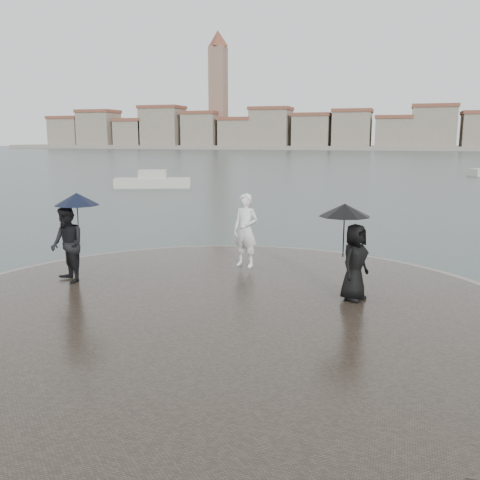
% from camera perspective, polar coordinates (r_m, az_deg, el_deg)
% --- Properties ---
extents(ground, '(400.00, 400.00, 0.00)m').
position_cam_1_polar(ground, '(7.70, -10.93, -17.30)').
color(ground, '#2B3835').
rests_on(ground, ground).
extents(kerb_ring, '(12.50, 12.50, 0.32)m').
position_cam_1_polar(kerb_ring, '(10.59, -2.06, -8.15)').
color(kerb_ring, gray).
rests_on(kerb_ring, ground).
extents(quay_tip, '(11.90, 11.90, 0.36)m').
position_cam_1_polar(quay_tip, '(10.58, -2.06, -8.04)').
color(quay_tip, '#2D261E').
rests_on(quay_tip, ground).
extents(statue, '(0.77, 0.60, 1.87)m').
position_cam_1_polar(statue, '(13.57, 0.60, 1.05)').
color(statue, white).
rests_on(statue, quay_tip).
extents(visitor_left, '(1.29, 1.11, 2.04)m').
position_cam_1_polar(visitor_left, '(12.67, -17.74, 0.60)').
color(visitor_left, black).
rests_on(visitor_left, quay_tip).
extents(visitor_right, '(1.16, 1.07, 1.95)m').
position_cam_1_polar(visitor_right, '(10.97, 11.80, -0.55)').
color(visitor_right, black).
rests_on(visitor_right, quay_tip).
extents(far_skyline, '(260.00, 20.00, 37.00)m').
position_cam_1_polar(far_skyline, '(166.96, 13.86, 11.23)').
color(far_skyline, gray).
rests_on(far_skyline, ground).
extents(boats, '(38.05, 25.17, 1.50)m').
position_cam_1_polar(boats, '(48.17, 20.06, 6.35)').
color(boats, beige).
rests_on(boats, ground).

